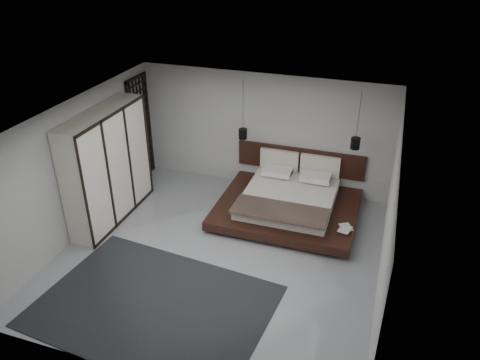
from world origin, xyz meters
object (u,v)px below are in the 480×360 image
(pendant_right, at_px, (355,143))
(wardrobe, at_px, (108,166))
(rug, at_px, (154,305))
(bed, at_px, (289,201))
(pendant_left, at_px, (243,134))
(lattice_screen, at_px, (141,129))

(pendant_right, height_order, wardrobe, pendant_right)
(wardrobe, bearing_deg, rug, -46.41)
(bed, relative_size, pendant_left, 2.21)
(lattice_screen, distance_m, rug, 4.97)
(bed, distance_m, wardrobe, 3.98)
(pendant_left, relative_size, pendant_right, 1.09)
(pendant_right, bearing_deg, rug, -123.55)
(bed, bearing_deg, pendant_left, 158.14)
(lattice_screen, height_order, rug, lattice_screen)
(rug, bearing_deg, pendant_right, 56.45)
(pendant_left, bearing_deg, wardrobe, -142.60)
(wardrobe, xyz_separation_m, rug, (2.16, -2.27, -1.21))
(wardrobe, bearing_deg, pendant_left, 37.40)
(lattice_screen, relative_size, wardrobe, 1.05)
(pendant_right, xyz_separation_m, wardrobe, (-4.87, -1.83, -0.45))
(lattice_screen, xyz_separation_m, pendant_right, (5.13, -0.05, 0.37))
(rug, bearing_deg, wardrobe, 133.59)
(bed, distance_m, rug, 3.90)
(pendant_right, bearing_deg, bed, -158.14)
(pendant_right, bearing_deg, lattice_screen, 179.41)
(pendant_left, xyz_separation_m, wardrobe, (-2.39, -1.83, -0.33))
(bed, bearing_deg, pendant_right, 21.86)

